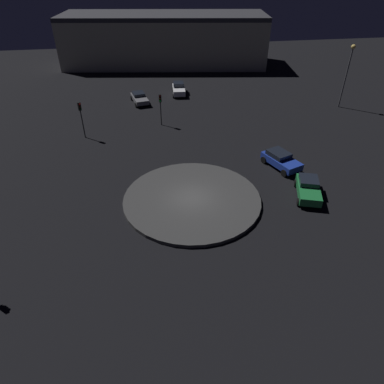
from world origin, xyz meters
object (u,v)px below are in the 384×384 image
at_px(traffic_light_south, 160,104).
at_px(car_blue, 281,160).
at_px(car_white, 179,89).
at_px(car_grey, 139,98).
at_px(car_green, 308,188).
at_px(store_building, 164,40).
at_px(traffic_light_southeast, 81,113).
at_px(streetlamp_southwest, 348,66).

bearing_deg(traffic_light_south, car_blue, 37.76).
bearing_deg(traffic_light_south, car_white, 157.65).
distance_m(car_white, car_grey, 6.43).
relative_size(car_green, store_building, 0.12).
relative_size(car_white, store_building, 0.11).
bearing_deg(car_green, store_building, -151.28).
height_order(car_grey, store_building, store_building).
height_order(car_white, car_blue, car_white).
bearing_deg(car_green, traffic_light_southeast, -107.82).
bearing_deg(traffic_light_southeast, streetlamp_southwest, 61.50).
height_order(streetlamp_southwest, store_building, store_building).
xyz_separation_m(streetlamp_southwest, store_building, (21.23, -25.53, -1.10)).
relative_size(car_green, traffic_light_southeast, 1.06).
height_order(car_green, car_grey, car_green).
height_order(car_grey, traffic_light_southeast, traffic_light_southeast).
bearing_deg(car_blue, store_building, 169.42).
bearing_deg(car_grey, car_green, 17.42).
bearing_deg(car_grey, traffic_light_southeast, -43.55).
bearing_deg(streetlamp_southwest, car_grey, -12.35).
distance_m(car_grey, store_building, 20.75).
bearing_deg(traffic_light_southeast, car_white, 100.28).
xyz_separation_m(car_blue, store_building, (7.52, -39.51, 3.51)).
distance_m(car_green, store_building, 45.43).
bearing_deg(streetlamp_southwest, car_white, -22.24).
bearing_deg(car_green, traffic_light_south, -127.92).
xyz_separation_m(car_white, car_blue, (-7.15, 22.51, -0.00)).
height_order(car_blue, streetlamp_southwest, streetlamp_southwest).
relative_size(car_blue, traffic_light_south, 1.17).
bearing_deg(car_blue, traffic_light_south, -159.21).
xyz_separation_m(car_green, traffic_light_southeast, (20.00, -14.69, 2.18)).
height_order(car_grey, streetlamp_southwest, streetlamp_southwest).
xyz_separation_m(traffic_light_south, streetlamp_southwest, (-24.34, -2.24, 2.69)).
xyz_separation_m(car_grey, store_building, (-5.47, -19.69, 3.61)).
xyz_separation_m(car_white, traffic_light_southeast, (12.33, 12.87, 2.15)).
xyz_separation_m(car_green, car_blue, (0.53, -5.06, 0.03)).
height_order(car_blue, traffic_light_southeast, traffic_light_southeast).
distance_m(car_green, traffic_light_southeast, 24.91).
bearing_deg(traffic_light_south, car_grey, -168.12).
relative_size(traffic_light_south, traffic_light_southeast, 0.92).
bearing_deg(traffic_light_southeast, car_grey, 111.59).
xyz_separation_m(traffic_light_south, traffic_light_southeast, (8.84, 2.11, 0.23)).
relative_size(car_green, car_grey, 1.00).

